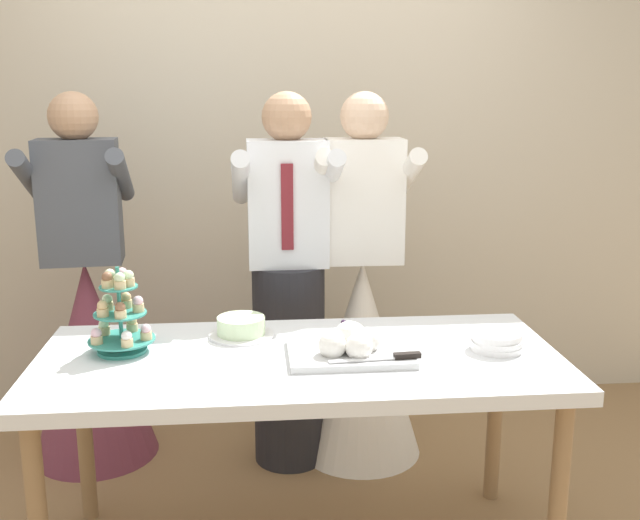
{
  "coord_description": "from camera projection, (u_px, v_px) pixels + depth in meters",
  "views": [
    {
      "loc": [
        -0.15,
        -2.39,
        1.67
      ],
      "look_at": [
        0.09,
        0.15,
        1.07
      ],
      "focal_mm": 41.44,
      "sensor_mm": 36.0,
      "label": 1
    }
  ],
  "objects": [
    {
      "name": "dessert_table",
      "position": [
        299.0,
        375.0,
        2.56
      ],
      "size": [
        1.8,
        0.8,
        0.78
      ],
      "color": "silver",
      "rests_on": "ground_plane"
    },
    {
      "name": "rear_wall",
      "position": [
        280.0,
        132.0,
        3.82
      ],
      "size": [
        5.2,
        0.1,
        2.9
      ],
      "primitive_type": "cube",
      "color": "beige",
      "rests_on": "ground_plane"
    },
    {
      "name": "cupcake_stand",
      "position": [
        120.0,
        316.0,
        2.54
      ],
      "size": [
        0.23,
        0.23,
        0.31
      ],
      "color": "teal",
      "rests_on": "dessert_table"
    },
    {
      "name": "person_groom",
      "position": [
        287.0,
        303.0,
        3.26
      ],
      "size": [
        0.46,
        0.49,
        1.66
      ],
      "color": "#232328",
      "rests_on": "ground_plane"
    },
    {
      "name": "person_guest",
      "position": [
        89.0,
        334.0,
        3.34
      ],
      "size": [
        0.56,
        0.56,
        1.66
      ],
      "color": "brown",
      "rests_on": "ground_plane"
    },
    {
      "name": "round_cake",
      "position": [
        241.0,
        328.0,
        2.72
      ],
      "size": [
        0.24,
        0.24,
        0.07
      ],
      "color": "white",
      "rests_on": "dessert_table"
    },
    {
      "name": "plate_stack",
      "position": [
        497.0,
        341.0,
        2.58
      ],
      "size": [
        0.19,
        0.18,
        0.07
      ],
      "color": "white",
      "rests_on": "dessert_table"
    },
    {
      "name": "person_bride",
      "position": [
        362.0,
        333.0,
        3.36
      ],
      "size": [
        0.56,
        0.56,
        1.66
      ],
      "color": "white",
      "rests_on": "ground_plane"
    },
    {
      "name": "main_cake_tray",
      "position": [
        350.0,
        345.0,
        2.52
      ],
      "size": [
        0.44,
        0.31,
        0.12
      ],
      "color": "silver",
      "rests_on": "dessert_table"
    }
  ]
}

